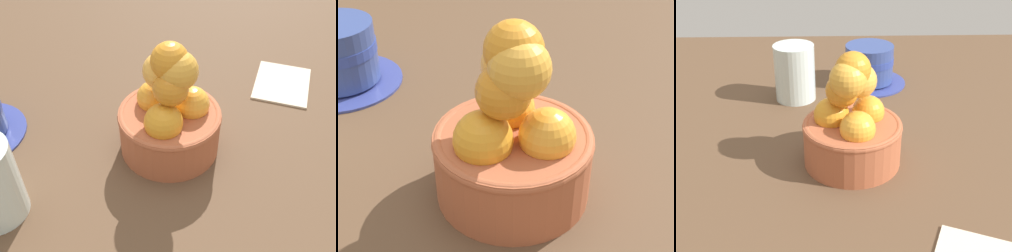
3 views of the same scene
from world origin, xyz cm
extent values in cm
cube|color=brown|center=(0.00, 0.00, -1.60)|extent=(152.52, 113.41, 3.20)
cylinder|color=#AD5938|center=(0.00, 0.00, 3.00)|extent=(13.10, 13.10, 6.01)
torus|color=#AD5938|center=(0.00, 0.00, 5.61)|extent=(13.30, 13.30, 1.00)
sphere|color=orange|center=(-2.74, 0.98, 6.73)|extent=(4.77, 4.77, 4.77)
sphere|color=gold|center=(0.52, -2.86, 6.73)|extent=(4.58, 4.58, 4.58)
sphere|color=orange|center=(2.21, 1.88, 6.73)|extent=(4.43, 4.43, 4.43)
sphere|color=orange|center=(-1.33, 0.02, 10.72)|extent=(4.32, 4.32, 4.32)
sphere|color=#F5AB41|center=(0.89, 0.94, 11.66)|extent=(4.52, 4.52, 4.52)
sphere|color=gold|center=(-0.65, -0.93, 12.60)|extent=(4.73, 4.73, 4.73)
sphere|color=orange|center=(0.27, 0.36, 13.54)|extent=(4.55, 4.55, 4.55)
cylinder|color=#36418F|center=(4.40, 27.01, 0.30)|extent=(13.94, 13.94, 0.60)
cylinder|color=#33478C|center=(4.40, 27.01, 4.04)|extent=(8.98, 8.98, 6.88)
cylinder|color=#2D4299|center=(4.40, 27.01, 4.65)|extent=(9.14, 9.14, 1.24)
cylinder|color=silver|center=(-9.08, 20.56, 4.90)|extent=(7.01, 7.01, 9.81)
camera|label=1|loc=(-37.81, 3.21, 37.57)|focal=41.79mm
camera|label=2|loc=(-27.78, -18.23, 30.02)|focal=54.21mm
camera|label=3|loc=(-2.52, -50.32, 33.58)|focal=46.68mm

